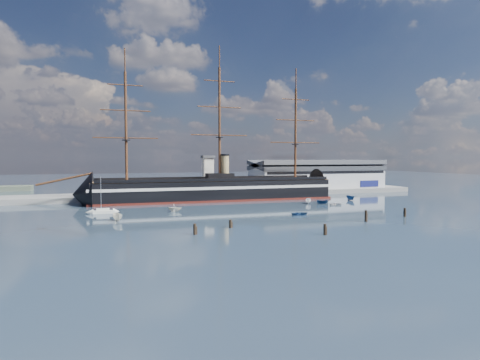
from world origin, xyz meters
name	(u,v)px	position (x,y,z in m)	size (l,w,h in m)	color
ground	(225,207)	(0.00, 40.00, 0.00)	(600.00, 600.00, 0.00)	#283242
quay	(222,196)	(10.00, 76.00, 0.00)	(180.00, 18.00, 2.00)	slate
warehouse	(317,175)	(58.00, 80.00, 7.98)	(63.00, 21.00, 11.60)	#B7BABC
quay_tower	(208,173)	(3.00, 73.00, 9.75)	(5.00, 5.00, 15.00)	silver
warship	(210,190)	(0.36, 60.00, 4.04)	(113.15, 19.31, 53.94)	black
sailboat	(103,211)	(-38.31, 36.35, 0.68)	(6.79, 2.44, 10.66)	white
motorboat_a	(118,221)	(-34.95, 20.36, 0.00)	(6.29, 2.31, 2.51)	white
motorboat_b	(300,215)	(13.96, 14.50, 0.00)	(3.01, 1.20, 1.41)	navy
motorboat_c	(308,204)	(30.15, 38.48, 0.00)	(5.61, 2.06, 2.24)	white
motorboat_d	(175,211)	(-17.94, 33.76, 0.00)	(6.80, 2.95, 2.49)	silver
motorboat_e	(336,205)	(36.63, 31.16, 0.00)	(2.59, 1.04, 1.21)	silver
motorboat_f	(351,200)	(50.50, 42.56, 0.00)	(5.72, 2.10, 2.29)	navy
motorboat_g	(322,204)	(33.98, 35.61, 0.00)	(4.49, 1.65, 1.80)	navy
piling_near_left	(195,235)	(-20.59, -3.63, 0.00)	(0.64, 0.64, 3.02)	black
piling_near_mid	(325,235)	(4.92, -13.22, 0.00)	(0.64, 0.64, 3.05)	black
piling_near_right	(366,222)	(24.16, -1.34, 0.00)	(0.64, 0.64, 3.55)	black
piling_far_right	(405,217)	(39.45, 2.04, 0.00)	(0.64, 0.64, 3.10)	black
piling_extra	(230,228)	(-10.98, 1.55, 0.00)	(0.64, 0.64, 2.63)	black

